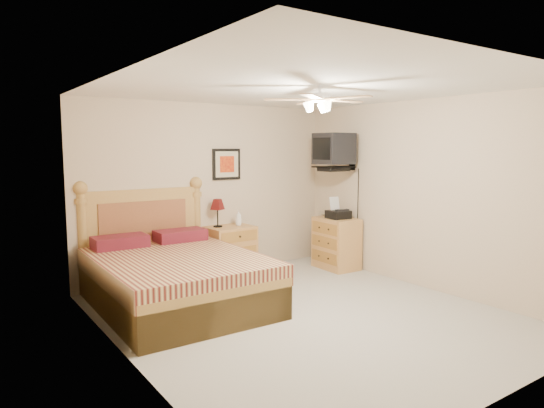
% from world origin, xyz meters
% --- Properties ---
extents(floor, '(4.50, 4.50, 0.00)m').
position_xyz_m(floor, '(0.00, 0.00, 0.00)').
color(floor, '#A8A498').
rests_on(floor, ground).
extents(ceiling, '(4.00, 4.50, 0.04)m').
position_xyz_m(ceiling, '(0.00, 0.00, 2.50)').
color(ceiling, white).
rests_on(ceiling, ground).
extents(wall_back, '(4.00, 0.04, 2.50)m').
position_xyz_m(wall_back, '(0.00, 2.25, 1.25)').
color(wall_back, '#C8B193').
rests_on(wall_back, ground).
extents(wall_front, '(4.00, 0.04, 2.50)m').
position_xyz_m(wall_front, '(0.00, -2.25, 1.25)').
color(wall_front, '#C8B193').
rests_on(wall_front, ground).
extents(wall_left, '(0.04, 4.50, 2.50)m').
position_xyz_m(wall_left, '(-2.00, 0.00, 1.25)').
color(wall_left, '#C8B193').
rests_on(wall_left, ground).
extents(wall_right, '(0.04, 4.50, 2.50)m').
position_xyz_m(wall_right, '(2.00, 0.00, 1.25)').
color(wall_right, '#C8B193').
rests_on(wall_right, ground).
extents(bed, '(1.75, 2.27, 1.46)m').
position_xyz_m(bed, '(-1.04, 1.12, 0.73)').
color(bed, '#BC8C3F').
rests_on(bed, ground).
extents(nightstand, '(0.68, 0.53, 0.72)m').
position_xyz_m(nightstand, '(0.19, 2.00, 0.36)').
color(nightstand, '#C5814D').
rests_on(nightstand, ground).
extents(table_lamp, '(0.27, 0.27, 0.41)m').
position_xyz_m(table_lamp, '(0.03, 2.08, 0.92)').
color(table_lamp, '#551010').
rests_on(table_lamp, nightstand).
extents(lotion_bottle, '(0.10, 0.10, 0.23)m').
position_xyz_m(lotion_bottle, '(0.35, 2.02, 0.83)').
color(lotion_bottle, white).
rests_on(lotion_bottle, nightstand).
extents(framed_picture, '(0.46, 0.04, 0.46)m').
position_xyz_m(framed_picture, '(0.27, 2.23, 1.62)').
color(framed_picture, black).
rests_on(framed_picture, wall_back).
extents(dresser, '(0.49, 0.69, 0.79)m').
position_xyz_m(dresser, '(1.73, 1.40, 0.39)').
color(dresser, '#B87F4E').
rests_on(dresser, ground).
extents(fax_machine, '(0.33, 0.35, 0.32)m').
position_xyz_m(fax_machine, '(1.71, 1.34, 0.95)').
color(fax_machine, black).
rests_on(fax_machine, dresser).
extents(magazine_lower, '(0.24, 0.30, 0.03)m').
position_xyz_m(magazine_lower, '(1.71, 1.59, 0.80)').
color(magazine_lower, '#C1B59E').
rests_on(magazine_lower, dresser).
extents(magazine_upper, '(0.31, 0.34, 0.02)m').
position_xyz_m(magazine_upper, '(1.71, 1.61, 0.83)').
color(magazine_upper, gray).
rests_on(magazine_upper, magazine_lower).
extents(wall_tv, '(0.56, 0.46, 0.58)m').
position_xyz_m(wall_tv, '(1.75, 1.34, 1.81)').
color(wall_tv, black).
rests_on(wall_tv, wall_right).
extents(ceiling_fan, '(1.14, 1.14, 0.28)m').
position_xyz_m(ceiling_fan, '(0.00, -0.20, 2.36)').
color(ceiling_fan, white).
rests_on(ceiling_fan, ceiling).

